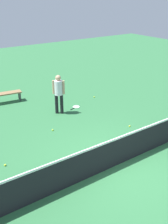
# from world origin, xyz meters

# --- Properties ---
(ground_plane) EXTENTS (40.00, 40.00, 0.00)m
(ground_plane) POSITION_xyz_m (0.00, 0.00, 0.00)
(ground_plane) COLOR #2D6B3D
(court_net) EXTENTS (10.09, 0.09, 1.07)m
(court_net) POSITION_xyz_m (0.00, 0.00, 0.50)
(court_net) COLOR #4C4C51
(court_net) RESTS_ON ground_plane
(player_near_side) EXTENTS (0.48, 0.48, 1.70)m
(player_near_side) POSITION_xyz_m (-0.43, -4.31, 1.01)
(player_near_side) COLOR black
(player_near_side) RESTS_ON ground_plane
(tennis_racket_near_player) EXTENTS (0.61, 0.41, 0.03)m
(tennis_racket_near_player) POSITION_xyz_m (-1.36, -4.44, 0.01)
(tennis_racket_near_player) COLOR white
(tennis_racket_near_player) RESTS_ON ground_plane
(tennis_ball_near_player) EXTENTS (0.07, 0.07, 0.07)m
(tennis_ball_near_player) POSITION_xyz_m (0.61, -3.05, 0.03)
(tennis_ball_near_player) COLOR #C6E033
(tennis_ball_near_player) RESTS_ON ground_plane
(tennis_ball_by_net) EXTENTS (0.07, 0.07, 0.07)m
(tennis_ball_by_net) POSITION_xyz_m (2.88, -1.90, 0.03)
(tennis_ball_by_net) COLOR #C6E033
(tennis_ball_by_net) RESTS_ON ground_plane
(tennis_ball_midcourt) EXTENTS (0.07, 0.07, 0.07)m
(tennis_ball_midcourt) POSITION_xyz_m (-2.78, -4.93, 0.03)
(tennis_ball_midcourt) COLOR #C6E033
(tennis_ball_midcourt) RESTS_ON ground_plane
(tennis_ball_baseline) EXTENTS (0.07, 0.07, 0.07)m
(tennis_ball_baseline) POSITION_xyz_m (-2.00, -1.61, 0.03)
(tennis_ball_baseline) COLOR #C6E033
(tennis_ball_baseline) RESTS_ON ground_plane
(courtside_bench) EXTENTS (1.54, 0.61, 0.48)m
(courtside_bench) POSITION_xyz_m (1.04, -6.83, 0.42)
(courtside_bench) COLOR olive
(courtside_bench) RESTS_ON ground_plane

